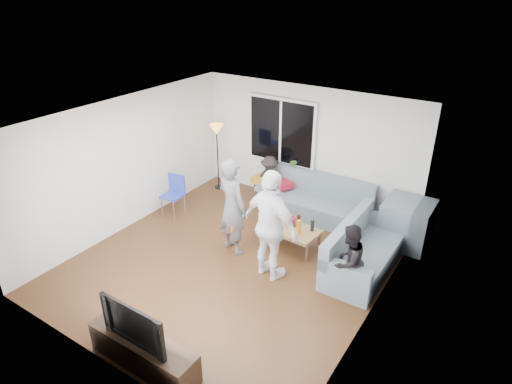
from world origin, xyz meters
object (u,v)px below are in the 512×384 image
Objects in this scene: sofa_right_section at (366,248)px; floor_lamp at (218,157)px; spectator_right at (348,261)px; tv_console at (144,352)px; sofa_back_section at (316,198)px; player_left at (232,207)px; player_right at (271,226)px; coffee_table at (289,237)px; television at (139,321)px; side_chair at (173,196)px; spectator_back at (270,180)px.

floor_lamp is (-4.07, 1.21, 0.36)m from sofa_right_section.
tv_console is (-1.63, -2.75, -0.40)m from spectator_right.
floor_lamp is (-2.54, 0.00, 0.36)m from sofa_back_section.
player_left is 0.94× the size of player_right.
player_left is at bearing -2.73° from player_right.
player_right is at bearing 129.88° from sofa_right_section.
television is (-0.20, -3.46, 0.54)m from coffee_table.
player_left is (1.84, -1.97, 0.12)m from floor_lamp.
spectator_right is at bearing -164.74° from player_left.
television is (2.44, -4.77, -0.04)m from floor_lamp.
side_chair reaches higher than sofa_right_section.
floor_lamp is at bearing -100.94° from spectator_right.
sofa_right_section is 3.93m from television.
player_right reaches higher than spectator_right.
television is at bearing -91.17° from sofa_back_section.
tv_console reaches higher than coffee_table.
spectator_right is 3.37m from spectator_back.
spectator_back is at bearing 102.26° from tv_console.
sofa_back_section is at bearing -69.25° from player_right.
player_right is 2.55m from television.
floor_lamp is 1.42m from spectator_back.
spectator_back is at bearing -112.02° from spectator_right.
side_chair is (-2.65, -0.26, 0.23)m from coffee_table.
floor_lamp reaches higher than spectator_right.
spectator_back is 4.92m from tv_console.
television is (-1.63, -3.56, 0.31)m from sofa_right_section.
television is at bearing 95.15° from player_right.
spectator_back is (1.40, 1.59, 0.12)m from side_chair.
spectator_right is at bearing -180.00° from sofa_right_section.
television reaches higher than side_chair.
player_right is at bearing 81.47° from tv_console.
coffee_table is 2.67m from side_chair.
spectator_right is (2.23, -0.05, -0.28)m from player_left.
television is at bearing 180.00° from tv_console.
player_right reaches higher than sofa_right_section.
spectator_back is at bearing 133.03° from coffee_table.
spectator_back is at bearing 178.49° from sofa_back_section.
player_right reaches higher than spectator_back.
spectator_back is at bearing 42.27° from side_chair.
player_left is at bearing 108.78° from sofa_right_section.
side_chair is at bearing 4.24° from player_left.
television is at bearing 155.43° from sofa_right_section.
spectator_right is at bearing 59.38° from tv_console.
sofa_right_section is at bearing -126.45° from player_right.
television is at bearing 118.68° from player_left.
side_chair is 1.60m from floor_lamp.
coffee_table is 1.65m from spectator_right.
player_left is 2.25m from spectator_right.
side_chair is at bearing -150.20° from spectator_back.
player_left is at bearing -46.90° from floor_lamp.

